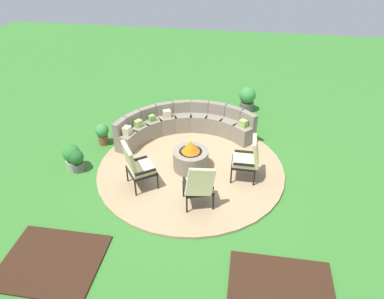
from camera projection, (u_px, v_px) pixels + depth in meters
ground_plane at (191, 169)px, 8.82m from camera, size 24.00×24.00×0.00m
patio_circle at (191, 168)px, 8.80m from camera, size 4.48×4.48×0.06m
mulch_bed_left at (52, 262)px, 6.51m from camera, size 1.75×1.48×0.04m
mulch_bed_right at (281, 293)px, 5.98m from camera, size 1.75×1.48×0.04m
fire_pit at (191, 157)px, 8.62m from camera, size 0.84×0.84×0.75m
curved_stone_bench at (184, 125)px, 9.83m from camera, size 3.56×1.83×0.81m
lounge_chair_front_left at (137, 165)px, 7.88m from camera, size 0.80×0.84×1.16m
lounge_chair_front_right at (199, 185)px, 7.36m from camera, size 0.74×0.71×1.08m
lounge_chair_back_left at (248, 158)px, 8.16m from camera, size 0.61×0.57×1.07m
potted_plant_0 at (247, 98)px, 11.15m from camera, size 0.50×0.50×0.77m
potted_plant_1 at (77, 160)px, 8.62m from camera, size 0.36×0.36×0.57m
potted_plant_2 at (102, 133)px, 9.59m from camera, size 0.35×0.35×0.59m
potted_plant_3 at (168, 108)px, 10.74m from camera, size 0.41×0.41×0.64m
potted_plant_4 at (72, 157)px, 8.66m from camera, size 0.42×0.42×0.65m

